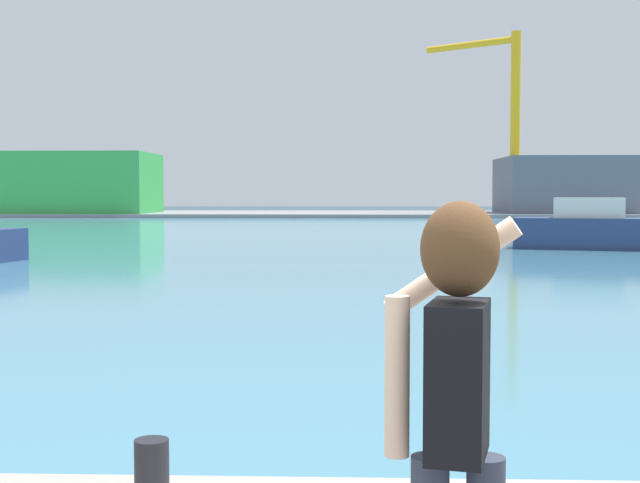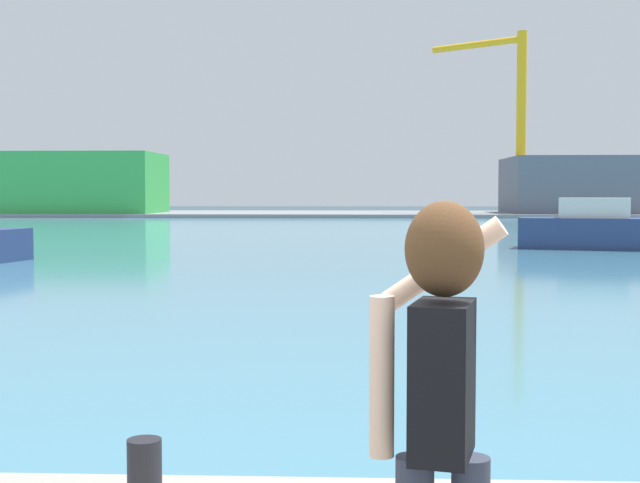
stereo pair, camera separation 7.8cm
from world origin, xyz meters
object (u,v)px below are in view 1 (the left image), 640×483
Objects in this scene: harbor_bollard at (152,473)px; warehouse_right at (562,185)px; person_photographer at (456,389)px; warehouse_left at (80,183)px; boat_moored_2 at (611,230)px; port_crane at (505,105)px.

harbor_bollard is 0.03× the size of warehouse_right.
harbor_bollard is at bearing 54.57° from person_photographer.
warehouse_left is at bearing 107.56° from harbor_bollard.
warehouse_right is at bearing 75.32° from harbor_bollard.
warehouse_left is (-39.84, 53.90, 2.65)m from boat_moored_2.
person_photographer is 0.14× the size of warehouse_right.
warehouse_left is at bearing -178.33° from warehouse_right.
warehouse_right is at bearing -0.17° from person_photographer.
warehouse_right reaches higher than harbor_bollard.
person_photographer is 0.09× the size of port_crane.
boat_moored_2 is 0.56× the size of warehouse_left.
person_photographer is 2.44m from harbor_bollard.
person_photographer is 36.64m from boat_moored_2.
warehouse_right is (21.73, 90.40, 1.54)m from person_photographer.
warehouse_right is (23.23, 88.68, 2.41)m from harbor_bollard.
boat_moored_2 is 0.68× the size of warehouse_right.
harbor_bollard is 0.04× the size of boat_moored_2.
person_photographer reaches higher than boat_moored_2.
warehouse_left is 50.85m from warehouse_right.
boat_moored_2 is (10.74, 35.02, -0.88)m from person_photographer.
harbor_bollard is 91.51m from warehouse_left.
warehouse_right is at bearing 94.46° from boat_moored_2.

